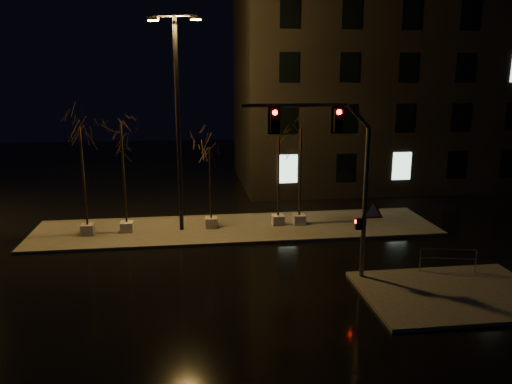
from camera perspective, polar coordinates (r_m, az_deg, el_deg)
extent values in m
plane|color=black|center=(22.06, -0.65, -9.01)|extent=(90.00, 90.00, 0.00)
cube|color=#423F3A|center=(27.65, -2.17, -4.16)|extent=(22.00, 5.00, 0.15)
cube|color=#423F3A|center=(21.19, 21.56, -10.75)|extent=(7.00, 5.00, 0.15)
cube|color=black|center=(41.65, 16.00, 11.62)|extent=(25.00, 12.00, 15.00)
cube|color=#BBB7AF|center=(27.75, -18.66, -4.06)|extent=(0.65, 0.65, 0.55)
cylinder|color=black|center=(27.07, -19.10, 1.65)|extent=(0.11, 0.11, 5.09)
cube|color=#BBB7AF|center=(27.59, -14.54, -3.87)|extent=(0.65, 0.65, 0.55)
cylinder|color=black|center=(26.89, -14.90, 2.11)|extent=(0.11, 0.11, 5.32)
cube|color=#BBB7AF|center=(27.59, -5.13, -3.49)|extent=(0.65, 0.65, 0.55)
cylinder|color=black|center=(27.03, -5.22, 1.01)|extent=(0.11, 0.11, 3.88)
cube|color=#BBB7AF|center=(27.98, 2.53, -3.20)|extent=(0.65, 0.65, 0.55)
cylinder|color=black|center=(27.38, 2.59, 1.76)|extent=(0.11, 0.11, 4.39)
cube|color=#BBB7AF|center=(28.15, 4.96, -3.14)|extent=(0.65, 0.65, 0.55)
cylinder|color=black|center=(27.51, 5.07, 2.22)|extent=(0.11, 0.11, 4.81)
cylinder|color=#595B60|center=(20.65, 12.34, -1.37)|extent=(0.19, 0.19, 6.21)
cylinder|color=#595B60|center=(19.32, 4.48, 9.85)|extent=(4.14, 0.31, 0.14)
cube|color=black|center=(19.72, 9.36, 8.13)|extent=(0.32, 0.24, 0.93)
cube|color=black|center=(19.25, 2.12, 8.17)|extent=(0.32, 0.24, 0.93)
cube|color=black|center=(20.80, 11.63, -3.60)|extent=(0.23, 0.19, 0.47)
cone|color=red|center=(20.78, 13.15, -2.21)|extent=(1.08, 0.07, 1.08)
sphere|color=#FF0C07|center=(20.05, 12.87, 8.95)|extent=(0.19, 0.19, 0.19)
cylinder|color=black|center=(26.35, -8.88, 7.26)|extent=(0.22, 0.22, 11.03)
cylinder|color=black|center=(26.36, -9.33, 19.27)|extent=(2.34, 0.85, 0.11)
cube|color=#F8AB31|center=(26.73, -11.67, 18.73)|extent=(0.62, 0.46, 0.22)
cube|color=#F8AB31|center=(26.00, -6.90, 19.06)|extent=(0.62, 0.46, 0.22)
cylinder|color=#595B60|center=(22.69, 18.26, -7.38)|extent=(0.05, 0.05, 0.94)
cylinder|color=#595B60|center=(23.33, 23.83, -7.30)|extent=(0.05, 0.05, 0.94)
cylinder|color=#595B60|center=(22.81, 21.19, -6.11)|extent=(2.26, 0.55, 0.04)
cylinder|color=#595B60|center=(22.94, 21.11, -7.10)|extent=(2.26, 0.55, 0.04)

